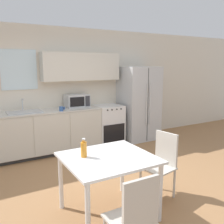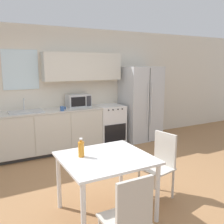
{
  "view_description": "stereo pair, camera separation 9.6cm",
  "coord_description": "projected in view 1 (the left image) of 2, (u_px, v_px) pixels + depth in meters",
  "views": [
    {
      "loc": [
        -1.81,
        -3.25,
        1.88
      ],
      "look_at": [
        0.35,
        0.55,
        1.05
      ],
      "focal_mm": 40.0,
      "sensor_mm": 36.0,
      "label": 1
    },
    {
      "loc": [
        -1.73,
        -3.29,
        1.88
      ],
      "look_at": [
        0.35,
        0.55,
        1.05
      ],
      "focal_mm": 40.0,
      "sensor_mm": 36.0,
      "label": 2
    }
  ],
  "objects": [
    {
      "name": "dining_table",
      "position": [
        108.0,
        165.0,
        3.07
      ],
      "size": [
        1.07,
        0.98,
        0.77
      ],
      "color": "white",
      "rests_on": "ground_plane"
    },
    {
      "name": "drink_bottle",
      "position": [
        84.0,
        149.0,
        3.03
      ],
      "size": [
        0.08,
        0.08,
        0.24
      ],
      "color": "orange",
      "rests_on": "dining_table"
    },
    {
      "name": "dining_chair_side",
      "position": [
        162.0,
        160.0,
        3.58
      ],
      "size": [
        0.47,
        0.47,
        0.93
      ],
      "rotation": [
        0.0,
        0.0,
        1.77
      ],
      "color": "beige",
      "rests_on": "ground_plane"
    },
    {
      "name": "microwave",
      "position": [
        77.0,
        101.0,
        5.64
      ],
      "size": [
        0.51,
        0.36,
        0.29
      ],
      "color": "#B7BABC",
      "rests_on": "kitchen_counter"
    },
    {
      "name": "refrigerator",
      "position": [
        139.0,
        103.0,
        6.31
      ],
      "size": [
        0.91,
        0.78,
        1.84
      ],
      "color": "silver",
      "rests_on": "ground_plane"
    },
    {
      "name": "oven_range",
      "position": [
        108.0,
        124.0,
        6.02
      ],
      "size": [
        0.63,
        0.65,
        0.93
      ],
      "color": "white",
      "rests_on": "ground_plane"
    },
    {
      "name": "ground_plane",
      "position": [
        110.0,
        184.0,
        4.0
      ],
      "size": [
        12.0,
        12.0,
        0.0
      ],
      "primitive_type": "plane",
      "color": "#9E7047"
    },
    {
      "name": "dining_chair_near",
      "position": [
        135.0,
        216.0,
        2.26
      ],
      "size": [
        0.4,
        0.4,
        0.93
      ],
      "rotation": [
        0.0,
        0.0,
        -0.0
      ],
      "color": "beige",
      "rests_on": "ground_plane"
    },
    {
      "name": "wall_back",
      "position": [
        64.0,
        85.0,
        5.65
      ],
      "size": [
        12.0,
        0.38,
        2.7
      ],
      "color": "beige",
      "rests_on": "ground_plane"
    },
    {
      "name": "kitchen_counter",
      "position": [
        48.0,
        132.0,
        5.31
      ],
      "size": [
        2.26,
        0.66,
        0.94
      ],
      "color": "#333333",
      "rests_on": "ground_plane"
    },
    {
      "name": "coffee_mug",
      "position": [
        62.0,
        109.0,
        5.15
      ],
      "size": [
        0.11,
        0.08,
        0.09
      ],
      "color": "#335999",
      "rests_on": "kitchen_counter"
    },
    {
      "name": "kitchen_sink",
      "position": [
        24.0,
        112.0,
        5.0
      ],
      "size": [
        0.67,
        0.41,
        0.26
      ],
      "color": "#B7BABC",
      "rests_on": "kitchen_counter"
    }
  ]
}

